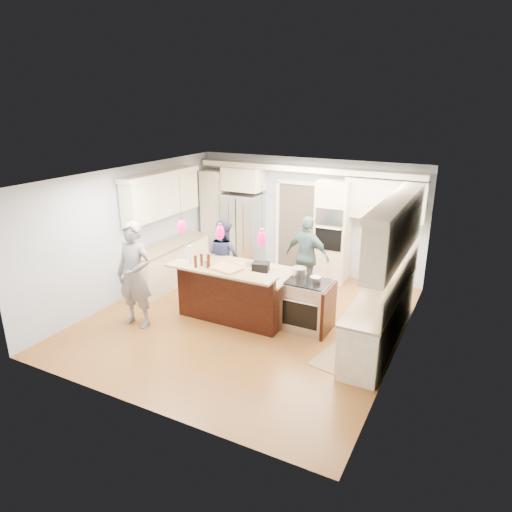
{
  "coord_description": "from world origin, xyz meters",
  "views": [
    {
      "loc": [
        3.74,
        -6.88,
        3.94
      ],
      "look_at": [
        0.0,
        0.35,
        1.15
      ],
      "focal_mm": 32.0,
      "sensor_mm": 36.0,
      "label": 1
    }
  ],
  "objects_px": {
    "kitchen_island": "(238,291)",
    "person_far_left": "(224,257)",
    "refrigerator": "(243,230)",
    "island_range": "(308,305)",
    "person_bar_end": "(135,275)"
  },
  "relations": [
    {
      "from": "island_range",
      "to": "person_far_left",
      "type": "height_order",
      "value": "person_far_left"
    },
    {
      "from": "person_bar_end",
      "to": "refrigerator",
      "type": "bearing_deg",
      "value": 84.16
    },
    {
      "from": "person_bar_end",
      "to": "person_far_left",
      "type": "height_order",
      "value": "person_bar_end"
    },
    {
      "from": "island_range",
      "to": "refrigerator",
      "type": "bearing_deg",
      "value": 137.41
    },
    {
      "from": "person_far_left",
      "to": "refrigerator",
      "type": "bearing_deg",
      "value": -59.53
    },
    {
      "from": "kitchen_island",
      "to": "person_far_left",
      "type": "relative_size",
      "value": 1.3
    },
    {
      "from": "kitchen_island",
      "to": "island_range",
      "type": "xyz_separation_m",
      "value": [
        1.41,
        0.08,
        -0.03
      ]
    },
    {
      "from": "island_range",
      "to": "person_bar_end",
      "type": "xyz_separation_m",
      "value": [
        -2.85,
        -1.28,
        0.52
      ]
    },
    {
      "from": "refrigerator",
      "to": "island_range",
      "type": "bearing_deg",
      "value": -42.59
    },
    {
      "from": "kitchen_island",
      "to": "island_range",
      "type": "height_order",
      "value": "kitchen_island"
    },
    {
      "from": "island_range",
      "to": "person_far_left",
      "type": "bearing_deg",
      "value": 162.21
    },
    {
      "from": "refrigerator",
      "to": "person_far_left",
      "type": "relative_size",
      "value": 1.12
    },
    {
      "from": "refrigerator",
      "to": "kitchen_island",
      "type": "height_order",
      "value": "refrigerator"
    },
    {
      "from": "refrigerator",
      "to": "kitchen_island",
      "type": "relative_size",
      "value": 0.86
    },
    {
      "from": "refrigerator",
      "to": "kitchen_island",
      "type": "distance_m",
      "value": 2.91
    }
  ]
}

